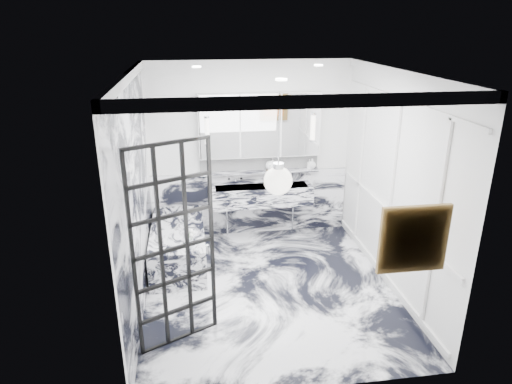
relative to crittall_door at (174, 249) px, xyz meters
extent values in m
plane|color=white|center=(1.14, 0.86, -1.12)|extent=(3.60, 3.60, 0.00)
plane|color=white|center=(1.14, 0.86, 1.68)|extent=(3.60, 3.60, 0.00)
plane|color=white|center=(1.14, 2.66, 0.28)|extent=(3.60, 0.00, 3.60)
plane|color=white|center=(1.14, -0.94, 0.28)|extent=(3.60, 0.00, 3.60)
plane|color=white|center=(-0.46, 0.86, 0.28)|extent=(0.00, 3.60, 3.60)
plane|color=white|center=(2.74, 0.86, 0.28)|extent=(0.00, 3.60, 3.60)
cube|color=white|center=(1.14, 2.63, -0.60)|extent=(3.18, 0.05, 1.05)
cube|color=white|center=(-0.44, 0.86, 0.22)|extent=(0.02, 3.56, 2.68)
cube|color=white|center=(2.72, 0.86, 0.18)|extent=(0.03, 3.40, 2.30)
imported|color=#8C5919|center=(1.50, 2.57, 0.07)|extent=(0.10, 0.10, 0.20)
imported|color=#4C4C51|center=(2.10, 2.57, 0.05)|extent=(0.09, 0.09, 0.15)
imported|color=silver|center=(2.14, 2.57, 0.05)|extent=(0.13, 0.13, 0.16)
sphere|color=white|center=(1.47, 2.57, 0.04)|extent=(0.17, 0.17, 0.17)
cylinder|color=#8C5919|center=(1.42, 2.57, 0.02)|extent=(0.04, 0.04, 0.10)
cylinder|color=silver|center=(0.15, 1.12, -0.51)|extent=(0.08, 0.08, 0.12)
cube|color=#BF4A13|center=(2.13, -0.90, 0.40)|extent=(0.54, 0.05, 0.54)
sphere|color=white|center=(1.00, -0.40, 0.83)|extent=(0.26, 0.26, 0.26)
cube|color=silver|center=(1.29, 2.41, -0.39)|extent=(1.60, 0.45, 0.30)
cube|color=silver|center=(1.29, 2.58, -0.05)|extent=(1.90, 0.14, 0.04)
cube|color=white|center=(1.29, 2.64, 0.08)|extent=(1.90, 0.03, 0.23)
cube|color=white|center=(1.29, 2.58, 0.70)|extent=(1.90, 0.16, 1.00)
cylinder|color=white|center=(0.47, 2.49, 0.66)|extent=(0.07, 0.07, 0.40)
cylinder|color=white|center=(2.11, 2.49, 0.66)|extent=(0.07, 0.07, 0.40)
cube|color=silver|center=(-0.03, 1.75, -0.85)|extent=(0.75, 1.65, 0.55)
camera|label=1|loc=(0.23, -4.28, 2.20)|focal=32.00mm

